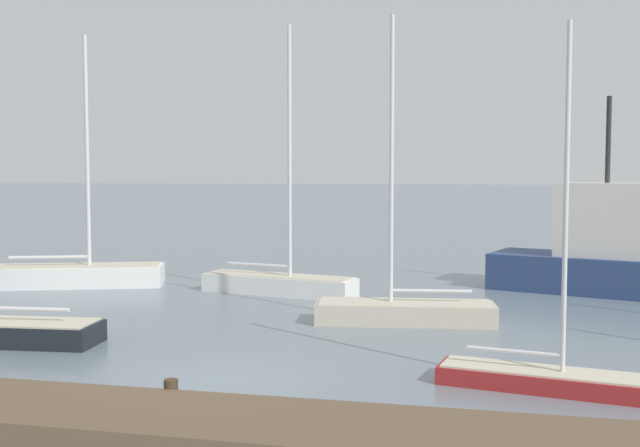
% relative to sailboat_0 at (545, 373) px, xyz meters
% --- Properties ---
extents(ground_plane, '(600.00, 600.00, 0.00)m').
position_rel_sailboat_0_xyz_m(ground_plane, '(-6.33, -0.81, -0.33)').
color(ground_plane, slate).
extents(dock_pier, '(23.06, 2.34, 0.78)m').
position_rel_sailboat_0_xyz_m(dock_pier, '(-6.33, -4.67, -0.01)').
color(dock_pier, brown).
rests_on(dock_pier, ground_plane).
extents(sailboat_0, '(4.26, 1.78, 7.14)m').
position_rel_sailboat_0_xyz_m(sailboat_0, '(0.00, 0.00, 0.00)').
color(sailboat_0, maroon).
rests_on(sailboat_0, ground_plane).
extents(sailboat_2, '(5.80, 2.49, 9.35)m').
position_rel_sailboat_0_xyz_m(sailboat_2, '(-8.27, 10.13, 0.16)').
color(sailboat_2, white).
rests_on(sailboat_2, ground_plane).
extents(sailboat_3, '(6.73, 3.83, 9.39)m').
position_rel_sailboat_0_xyz_m(sailboat_3, '(-16.27, 10.24, 0.17)').
color(sailboat_3, white).
rests_on(sailboat_3, ground_plane).
extents(sailboat_4, '(5.18, 1.99, 8.64)m').
position_rel_sailboat_0_xyz_m(sailboat_4, '(-3.38, 5.90, 0.10)').
color(sailboat_4, '#BCB29E').
rests_on(sailboat_4, ground_plane).
extents(fishing_boat_3, '(9.18, 5.50, 6.98)m').
position_rel_sailboat_0_xyz_m(fishing_boat_3, '(3.29, 12.85, 1.03)').
color(fishing_boat_3, navy).
rests_on(fishing_boat_3, ground_plane).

